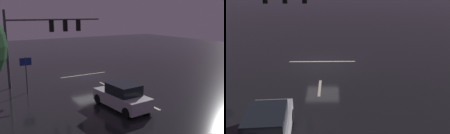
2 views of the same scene
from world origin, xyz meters
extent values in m
plane|color=black|center=(0.00, 0.00, 0.00)|extent=(80.00, 80.00, 0.00)
cylinder|color=#383A3D|center=(7.41, 0.66, 3.25)|extent=(0.22, 0.22, 6.51)
cylinder|color=#383A3D|center=(3.14, 0.66, 5.66)|extent=(8.53, 0.14, 0.14)
cube|color=black|center=(3.57, 0.66, 5.09)|extent=(0.32, 0.36, 1.00)
sphere|color=black|center=(3.57, 0.47, 5.41)|extent=(0.20, 0.20, 0.20)
sphere|color=black|center=(3.57, 0.47, 5.09)|extent=(0.20, 0.20, 0.20)
sphere|color=#19F24C|center=(3.57, 0.47, 4.77)|extent=(0.20, 0.20, 0.20)
cube|color=black|center=(2.29, 0.66, 5.09)|extent=(0.32, 0.36, 1.00)
sphere|color=black|center=(2.29, 0.47, 5.41)|extent=(0.20, 0.20, 0.20)
sphere|color=black|center=(2.29, 0.47, 5.09)|extent=(0.20, 0.20, 0.20)
sphere|color=#19F24C|center=(2.29, 0.47, 4.77)|extent=(0.20, 0.20, 0.20)
cube|color=black|center=(1.01, 0.66, 5.09)|extent=(0.32, 0.36, 1.00)
sphere|color=black|center=(1.01, 0.47, 5.41)|extent=(0.20, 0.20, 0.20)
sphere|color=black|center=(1.01, 0.47, 5.09)|extent=(0.20, 0.20, 0.20)
sphere|color=#19F24C|center=(1.01, 0.47, 4.77)|extent=(0.20, 0.20, 0.20)
cube|color=beige|center=(0.00, 4.00, 0.00)|extent=(0.16, 2.20, 0.01)
cube|color=beige|center=(0.00, 10.00, 0.00)|extent=(0.16, 2.20, 0.01)
cube|color=beige|center=(0.00, -0.54, 0.00)|extent=(5.00, 0.16, 0.01)
cube|color=#B7B7BC|center=(1.92, 9.40, 0.62)|extent=(2.08, 4.41, 0.80)
cube|color=black|center=(1.90, 9.60, 1.36)|extent=(1.74, 2.20, 0.68)
cylinder|color=black|center=(2.86, 7.86, 0.34)|extent=(0.26, 0.69, 0.68)
cylinder|color=black|center=(1.18, 7.75, 0.34)|extent=(0.26, 0.69, 0.68)
cylinder|color=black|center=(2.65, 11.05, 0.34)|extent=(0.26, 0.69, 0.68)
cylinder|color=black|center=(0.97, 10.94, 0.34)|extent=(0.26, 0.69, 0.68)
sphere|color=#F9EFC6|center=(2.71, 7.33, 0.67)|extent=(0.20, 0.20, 0.20)
sphere|color=#F9EFC6|center=(1.41, 7.24, 0.67)|extent=(0.20, 0.20, 0.20)
cylinder|color=#383A3D|center=(6.46, 2.68, 1.43)|extent=(0.09, 0.09, 2.87)
cube|color=navy|center=(6.46, 2.68, 2.52)|extent=(0.90, 0.08, 0.60)
camera|label=1|loc=(11.07, 23.17, 6.22)|focal=41.77mm
camera|label=2|loc=(-0.87, 19.27, 7.55)|focal=44.63mm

